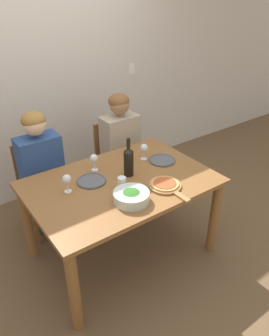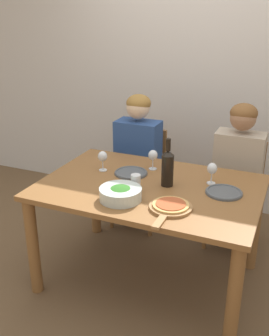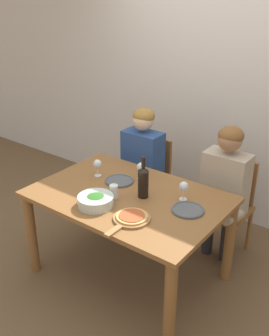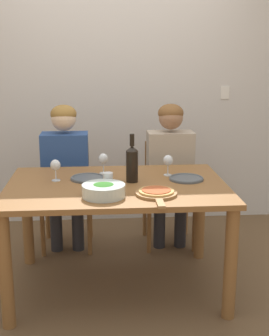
{
  "view_description": "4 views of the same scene",
  "coord_description": "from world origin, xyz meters",
  "px_view_note": "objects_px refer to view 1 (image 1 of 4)",
  "views": [
    {
      "loc": [
        -1.22,
        -1.89,
        2.18
      ],
      "look_at": [
        0.14,
        0.01,
        0.84
      ],
      "focal_mm": 35.0,
      "sensor_mm": 36.0,
      "label": 1
    },
    {
      "loc": [
        0.87,
        -2.29,
        1.88
      ],
      "look_at": [
        -0.13,
        0.03,
        0.86
      ],
      "focal_mm": 42.0,
      "sensor_mm": 36.0,
      "label": 2
    },
    {
      "loc": [
        1.66,
        -2.11,
        2.24
      ],
      "look_at": [
        -0.07,
        0.17,
        0.92
      ],
      "focal_mm": 42.0,
      "sensor_mm": 36.0,
      "label": 3
    },
    {
      "loc": [
        -0.11,
        -3.04,
        1.65
      ],
      "look_at": [
        0.13,
        0.16,
        0.84
      ],
      "focal_mm": 50.0,
      "sensor_mm": 36.0,
      "label": 4
    }
  ],
  "objects_px": {
    "wine_glass_left": "(67,180)",
    "water_tumbler": "(122,183)",
    "dinner_plate_left": "(91,181)",
    "wine_glass_right": "(144,149)",
    "broccoli_bowl": "(131,196)",
    "wine_bottle": "(129,161)",
    "wine_glass_centre": "(94,159)",
    "dinner_plate_right": "(162,160)",
    "chair_left": "(41,182)",
    "person_woman": "(41,163)",
    "chair_right": "(116,158)",
    "pizza_on_board": "(166,185)",
    "person_man": "(121,140)"
  },
  "relations": [
    {
      "from": "broccoli_bowl",
      "to": "wine_glass_right",
      "type": "xyz_separation_m",
      "value": [
        0.47,
        0.47,
        0.06
      ]
    },
    {
      "from": "chair_left",
      "to": "wine_glass_right",
      "type": "height_order",
      "value": "wine_glass_right"
    },
    {
      "from": "wine_glass_centre",
      "to": "pizza_on_board",
      "type": "bearing_deg",
      "value": -59.86
    },
    {
      "from": "dinner_plate_left",
      "to": "pizza_on_board",
      "type": "xyz_separation_m",
      "value": [
        0.44,
        -0.41,
        0.01
      ]
    },
    {
      "from": "chair_left",
      "to": "person_woman",
      "type": "distance_m",
      "value": 0.28
    },
    {
      "from": "dinner_plate_left",
      "to": "pizza_on_board",
      "type": "relative_size",
      "value": 0.6
    },
    {
      "from": "pizza_on_board",
      "to": "water_tumbler",
      "type": "relative_size",
      "value": 3.75
    },
    {
      "from": "broccoli_bowl",
      "to": "dinner_plate_left",
      "type": "height_order",
      "value": "broccoli_bowl"
    },
    {
      "from": "wine_glass_left",
      "to": "water_tumbler",
      "type": "distance_m",
      "value": 0.42
    },
    {
      "from": "chair_left",
      "to": "person_woman",
      "type": "height_order",
      "value": "person_woman"
    },
    {
      "from": "wine_glass_right",
      "to": "broccoli_bowl",
      "type": "bearing_deg",
      "value": -135.1
    },
    {
      "from": "dinner_plate_right",
      "to": "wine_glass_right",
      "type": "bearing_deg",
      "value": 132.86
    },
    {
      "from": "person_woman",
      "to": "wine_glass_right",
      "type": "distance_m",
      "value": 0.94
    },
    {
      "from": "broccoli_bowl",
      "to": "dinner_plate_right",
      "type": "relative_size",
      "value": 1.12
    },
    {
      "from": "broccoli_bowl",
      "to": "wine_glass_centre",
      "type": "relative_size",
      "value": 1.78
    },
    {
      "from": "wine_glass_left",
      "to": "water_tumbler",
      "type": "relative_size",
      "value": 1.41
    },
    {
      "from": "chair_right",
      "to": "dinner_plate_left",
      "type": "distance_m",
      "value": 1.01
    },
    {
      "from": "person_man",
      "to": "wine_glass_right",
      "type": "xyz_separation_m",
      "value": [
        -0.1,
        -0.53,
        0.14
      ]
    },
    {
      "from": "wine_bottle",
      "to": "broccoli_bowl",
      "type": "distance_m",
      "value": 0.39
    },
    {
      "from": "chair_right",
      "to": "pizza_on_board",
      "type": "height_order",
      "value": "chair_right"
    },
    {
      "from": "broccoli_bowl",
      "to": "water_tumbler",
      "type": "bearing_deg",
      "value": 79.63
    },
    {
      "from": "person_woman",
      "to": "person_man",
      "type": "bearing_deg",
      "value": 0.0
    },
    {
      "from": "wine_bottle",
      "to": "wine_glass_centre",
      "type": "bearing_deg",
      "value": 129.57
    },
    {
      "from": "wine_glass_left",
      "to": "wine_glass_centre",
      "type": "height_order",
      "value": "same"
    },
    {
      "from": "chair_right",
      "to": "wine_glass_centre",
      "type": "bearing_deg",
      "value": -135.85
    },
    {
      "from": "chair_right",
      "to": "water_tumbler",
      "type": "height_order",
      "value": "water_tumbler"
    },
    {
      "from": "chair_right",
      "to": "wine_glass_centre",
      "type": "xyz_separation_m",
      "value": [
        -0.56,
        -0.54,
        0.39
      ]
    },
    {
      "from": "person_woman",
      "to": "broccoli_bowl",
      "type": "xyz_separation_m",
      "value": [
        0.3,
        -0.99,
        0.07
      ]
    },
    {
      "from": "wine_glass_left",
      "to": "wine_glass_centre",
      "type": "xyz_separation_m",
      "value": [
        0.33,
        0.17,
        0.0
      ]
    },
    {
      "from": "wine_glass_left",
      "to": "chair_right",
      "type": "bearing_deg",
      "value": 38.69
    },
    {
      "from": "chair_right",
      "to": "dinner_plate_right",
      "type": "height_order",
      "value": "chair_right"
    },
    {
      "from": "person_woman",
      "to": "wine_glass_left",
      "type": "height_order",
      "value": "person_woman"
    },
    {
      "from": "person_woman",
      "to": "person_man",
      "type": "xyz_separation_m",
      "value": [
        0.87,
        0.0,
        0.0
      ]
    },
    {
      "from": "wine_bottle",
      "to": "broccoli_bowl",
      "type": "bearing_deg",
      "value": -121.81
    },
    {
      "from": "wine_glass_left",
      "to": "wine_glass_centre",
      "type": "relative_size",
      "value": 1.0
    },
    {
      "from": "dinner_plate_left",
      "to": "water_tumbler",
      "type": "relative_size",
      "value": 2.24
    },
    {
      "from": "dinner_plate_left",
      "to": "wine_glass_centre",
      "type": "relative_size",
      "value": 1.59
    },
    {
      "from": "chair_right",
      "to": "person_woman",
      "type": "bearing_deg",
      "value": -173.02
    },
    {
      "from": "person_woman",
      "to": "dinner_plate_right",
      "type": "relative_size",
      "value": 5.09
    },
    {
      "from": "dinner_plate_left",
      "to": "wine_glass_right",
      "type": "distance_m",
      "value": 0.59
    },
    {
      "from": "pizza_on_board",
      "to": "dinner_plate_left",
      "type": "bearing_deg",
      "value": 136.85
    },
    {
      "from": "broccoli_bowl",
      "to": "pizza_on_board",
      "type": "relative_size",
      "value": 0.67
    },
    {
      "from": "chair_left",
      "to": "wine_bottle",
      "type": "relative_size",
      "value": 2.62
    },
    {
      "from": "dinner_plate_left",
      "to": "dinner_plate_right",
      "type": "relative_size",
      "value": 1.0
    },
    {
      "from": "wine_glass_left",
      "to": "water_tumbler",
      "type": "xyz_separation_m",
      "value": [
        0.36,
        -0.21,
        -0.05
      ]
    },
    {
      "from": "dinner_plate_left",
      "to": "dinner_plate_right",
      "type": "bearing_deg",
      "value": -5.21
    },
    {
      "from": "wine_bottle",
      "to": "dinner_plate_right",
      "type": "xyz_separation_m",
      "value": [
        0.38,
        0.02,
        -0.12
      ]
    },
    {
      "from": "person_man",
      "to": "dinner_plate_right",
      "type": "bearing_deg",
      "value": -88.73
    },
    {
      "from": "broccoli_bowl",
      "to": "wine_glass_left",
      "type": "distance_m",
      "value": 0.51
    },
    {
      "from": "dinner_plate_left",
      "to": "person_woman",
      "type": "bearing_deg",
      "value": 108.62
    }
  ]
}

